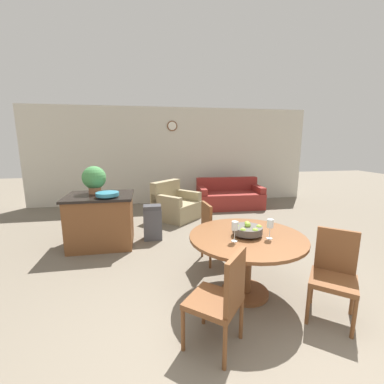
{
  "coord_description": "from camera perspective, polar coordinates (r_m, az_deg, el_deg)",
  "views": [
    {
      "loc": [
        -0.8,
        -1.6,
        1.78
      ],
      "look_at": [
        -0.03,
        2.6,
        0.93
      ],
      "focal_mm": 24.0,
      "sensor_mm": 36.0,
      "label": 1
    }
  ],
  "objects": [
    {
      "name": "dining_chair_near_left",
      "position": [
        2.35,
        6.59,
        -22.06
      ],
      "size": [
        0.59,
        0.59,
        0.9
      ],
      "rotation": [
        0.0,
        0.0,
        7.15
      ],
      "color": "brown",
      "rests_on": "ground_plane"
    },
    {
      "name": "wine_glass_right",
      "position": [
        2.93,
        16.99,
        -6.88
      ],
      "size": [
        0.07,
        0.07,
        0.22
      ],
      "color": "silver",
      "rests_on": "dining_table"
    },
    {
      "name": "dining_chair_far_side",
      "position": [
        3.83,
        4.88,
        -8.39
      ],
      "size": [
        0.45,
        0.45,
        0.9
      ],
      "rotation": [
        0.0,
        0.0,
        4.8
      ],
      "color": "brown",
      "rests_on": "ground_plane"
    },
    {
      "name": "dining_table",
      "position": [
        3.08,
        12.04,
        -12.29
      ],
      "size": [
        1.31,
        1.31,
        0.73
      ],
      "color": "brown",
      "rests_on": "ground_plane"
    },
    {
      "name": "potted_plant",
      "position": [
        4.7,
        -20.92,
        2.8
      ],
      "size": [
        0.4,
        0.4,
        0.47
      ],
      "color": "#A36642",
      "rests_on": "kitchen_island"
    },
    {
      "name": "trash_bin",
      "position": [
        4.77,
        -8.74,
        -6.69
      ],
      "size": [
        0.33,
        0.24,
        0.64
      ],
      "color": "#47474C",
      "rests_on": "ground_plane"
    },
    {
      "name": "fruit_bowl",
      "position": [
        2.99,
        12.24,
        -8.17
      ],
      "size": [
        0.33,
        0.33,
        0.16
      ],
      "color": "#4C4742",
      "rests_on": "dining_table"
    },
    {
      "name": "ground_plane",
      "position": [
        2.52,
        13.72,
        -33.92
      ],
      "size": [
        24.0,
        24.0,
        0.0
      ],
      "primitive_type": "plane",
      "color": "#706656"
    },
    {
      "name": "teal_bowl",
      "position": [
        4.34,
        -18.28,
        -0.46
      ],
      "size": [
        0.36,
        0.36,
        0.08
      ],
      "color": "teal",
      "rests_on": "kitchen_island"
    },
    {
      "name": "armchair",
      "position": [
        5.98,
        -3.73,
        -3.14
      ],
      "size": [
        1.22,
        1.22,
        0.86
      ],
      "rotation": [
        0.0,
        0.0,
        0.77
      ],
      "color": "#998966",
      "rests_on": "ground_plane"
    },
    {
      "name": "wine_glass_left",
      "position": [
        2.77,
        9.5,
        -7.6
      ],
      "size": [
        0.07,
        0.07,
        0.22
      ],
      "color": "silver",
      "rests_on": "dining_table"
    },
    {
      "name": "couch",
      "position": [
        7.04,
        8.32,
        -1.16
      ],
      "size": [
        1.74,
        0.94,
        0.78
      ],
      "rotation": [
        0.0,
        0.0,
        -0.04
      ],
      "color": "maroon",
      "rests_on": "ground_plane"
    },
    {
      "name": "wall_back",
      "position": [
        7.46,
        -4.17,
        7.99
      ],
      "size": [
        8.0,
        0.09,
        2.7
      ],
      "color": "beige",
      "rests_on": "ground_plane"
    },
    {
      "name": "dining_chair_near_right",
      "position": [
        3.06,
        29.05,
        -15.09
      ],
      "size": [
        0.59,
        0.59,
        0.9
      ],
      "rotation": [
        0.0,
        0.0,
        8.72
      ],
      "color": "brown",
      "rests_on": "ground_plane"
    },
    {
      "name": "kitchen_island",
      "position": [
        4.69,
        -19.5,
        -5.88
      ],
      "size": [
        1.09,
        0.87,
        0.89
      ],
      "color": "brown",
      "rests_on": "ground_plane"
    }
  ]
}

